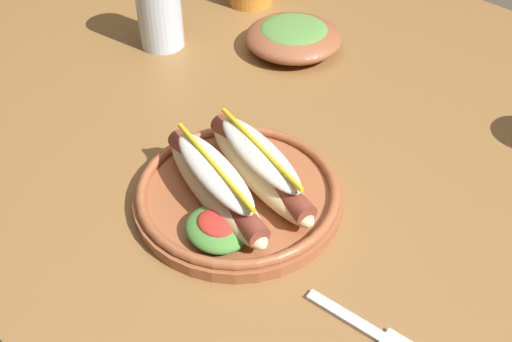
{
  "coord_description": "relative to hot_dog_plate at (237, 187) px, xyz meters",
  "views": [
    {
      "loc": [
        0.4,
        -0.55,
        1.25
      ],
      "look_at": [
        0.02,
        -0.17,
        0.77
      ],
      "focal_mm": 41.7,
      "sensor_mm": 36.0,
      "label": 1
    }
  ],
  "objects": [
    {
      "name": "fork",
      "position": [
        0.22,
        -0.03,
        -0.02
      ],
      "size": [
        0.12,
        0.03,
        0.0
      ],
      "rotation": [
        0.0,
        0.0,
        0.13
      ],
      "color": "silver",
      "rests_on": "dining_table"
    },
    {
      "name": "side_bowl",
      "position": [
        -0.2,
        0.31,
        -0.0
      ],
      "size": [
        0.16,
        0.16,
        0.05
      ],
      "color": "brown",
      "rests_on": "dining_table"
    },
    {
      "name": "dining_table",
      "position": [
        -0.02,
        0.2,
        -0.11
      ],
      "size": [
        1.49,
        1.0,
        0.74
      ],
      "color": "olive",
      "rests_on": "ground_plane"
    },
    {
      "name": "water_cup",
      "position": [
        -0.36,
        0.17,
        0.04
      ],
      "size": [
        0.07,
        0.07,
        0.14
      ],
      "primitive_type": "cylinder",
      "color": "silver",
      "rests_on": "dining_table"
    },
    {
      "name": "hot_dog_plate",
      "position": [
        0.0,
        0.0,
        0.0
      ],
      "size": [
        0.25,
        0.25,
        0.08
      ],
      "color": "#9E5633",
      "rests_on": "dining_table"
    }
  ]
}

